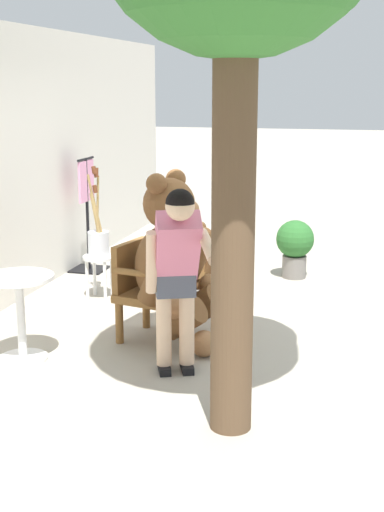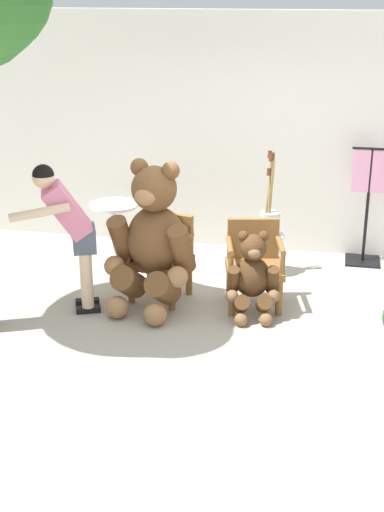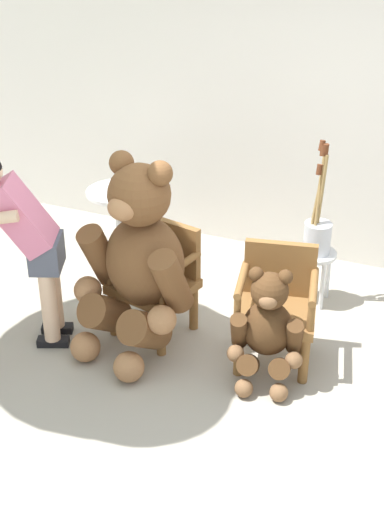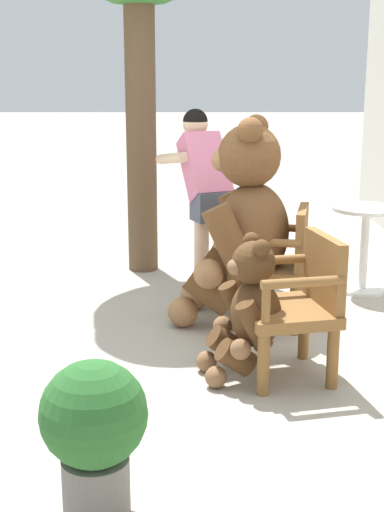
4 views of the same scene
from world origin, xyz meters
TOP-DOWN VIEW (x-y plane):
  - ground_plane at (0.00, 0.00)m, footprint 60.00×60.00m
  - wooden_chair_left at (-0.47, 0.67)m, footprint 0.66×0.63m
  - wooden_chair_right at (0.47, 0.67)m, footprint 0.66×0.63m
  - teddy_bear_large at (-0.50, 0.41)m, footprint 0.93×0.93m
  - teddy_bear_small at (0.49, 0.38)m, footprint 0.54×0.54m
  - person_visitor at (-1.26, 0.16)m, footprint 0.73×0.68m
  - white_stool at (0.54, 1.53)m, footprint 0.34×0.34m
  - brush_bucket at (0.53, 1.53)m, footprint 0.22×0.22m
  - round_side_table at (-1.25, 1.49)m, footprint 0.56×0.56m
  - potted_plant at (1.90, -0.35)m, footprint 0.44×0.44m
  - clothing_display_stand at (1.59, 2.10)m, footprint 0.44×0.40m

SIDE VIEW (x-z plane):
  - ground_plane at x=0.00m, z-range 0.00..0.00m
  - white_stool at x=0.54m, z-range 0.13..0.59m
  - potted_plant at x=1.90m, z-range 0.06..0.74m
  - teddy_bear_small at x=0.49m, z-range -0.01..0.86m
  - round_side_table at x=-1.25m, z-range 0.09..0.81m
  - wooden_chair_left at x=-0.47m, z-range 0.03..0.89m
  - wooden_chair_right at x=0.47m, z-range 0.03..0.89m
  - brush_bucket at x=0.53m, z-range 0.18..1.13m
  - clothing_display_stand at x=1.59m, z-range 0.04..1.40m
  - teddy_bear_large at x=-0.50m, z-range -0.02..1.48m
  - person_visitor at x=-1.26m, z-range 0.15..1.65m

